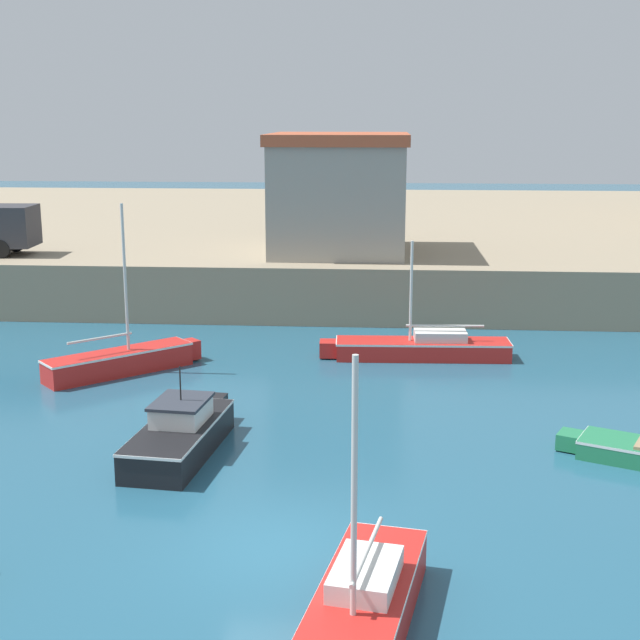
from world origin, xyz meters
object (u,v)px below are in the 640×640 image
Objects in this scene: sailboat_red_4 at (122,360)px; motorboat_black_6 at (181,432)px; dinghy_green_1 at (636,451)px; harbor_shed_near_wharf at (339,193)px; sailboat_red_2 at (357,621)px; sailboat_red_3 at (421,347)px.

sailboat_red_4 reaches higher than motorboat_black_6.
sailboat_red_4 is at bearing 155.91° from dinghy_green_1.
harbor_shed_near_wharf is at bearing 60.86° from sailboat_red_4.
sailboat_red_2 is (-6.77, -8.62, 0.21)m from dinghy_green_1.
sailboat_red_3 is 0.97× the size of harbor_shed_near_wharf.
sailboat_red_4 is at bearing -119.14° from harbor_shed_near_wharf.
harbor_shed_near_wharf is (-8.48, 18.85, 4.83)m from dinghy_green_1.
sailboat_red_4 is (-10.16, -2.64, 0.04)m from sailboat_red_3.
dinghy_green_1 is at bearing -65.78° from harbor_shed_near_wharf.
sailboat_red_3 is at bearing -69.94° from harbor_shed_near_wharf.
sailboat_red_4 reaches higher than sailboat_red_2.
sailboat_red_2 is 17.57m from sailboat_red_4.
harbor_shed_near_wharf is at bearing 93.56° from sailboat_red_2.
motorboat_black_6 is 19.84m from harbor_shed_near_wharf.
sailboat_red_2 is 0.90× the size of harbor_shed_near_wharf.
sailboat_red_2 is at bearing -60.28° from motorboat_black_6.
dinghy_green_1 is at bearing -24.09° from sailboat_red_4.
motorboat_black_6 is 0.76× the size of harbor_shed_near_wharf.
sailboat_red_3 is at bearing 118.11° from dinghy_green_1.
dinghy_green_1 is 0.53× the size of sailboat_red_3.
dinghy_green_1 is 10.70m from sailboat_red_3.
sailboat_red_3 is at bearing 55.89° from motorboat_black_6.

